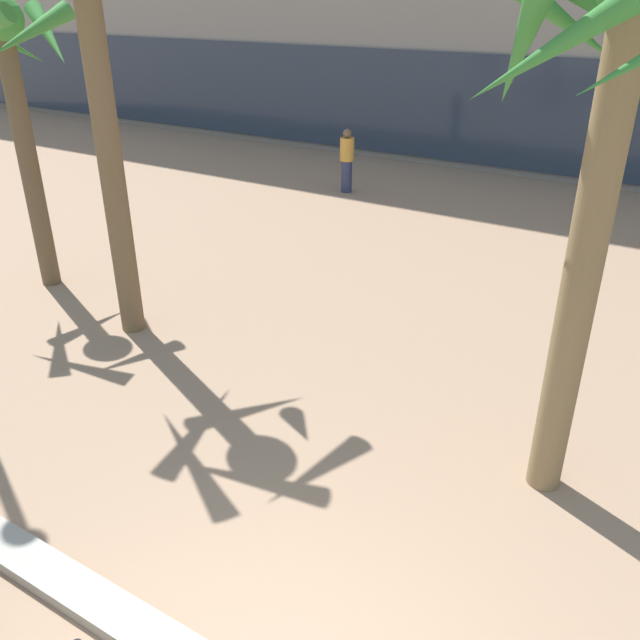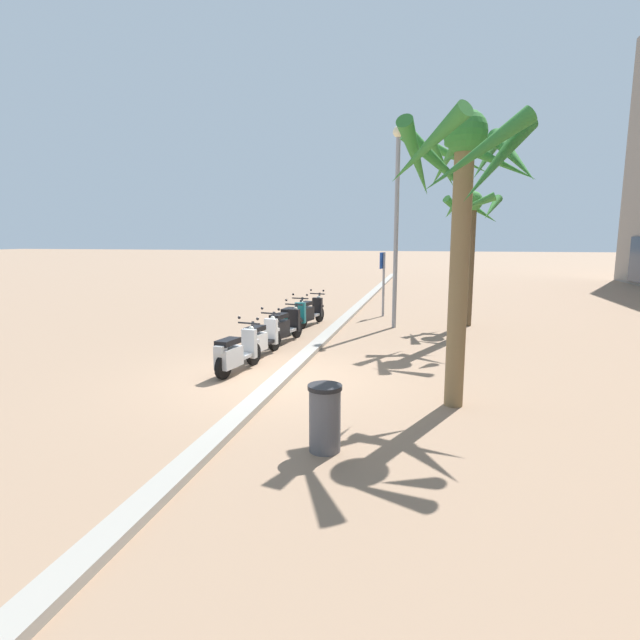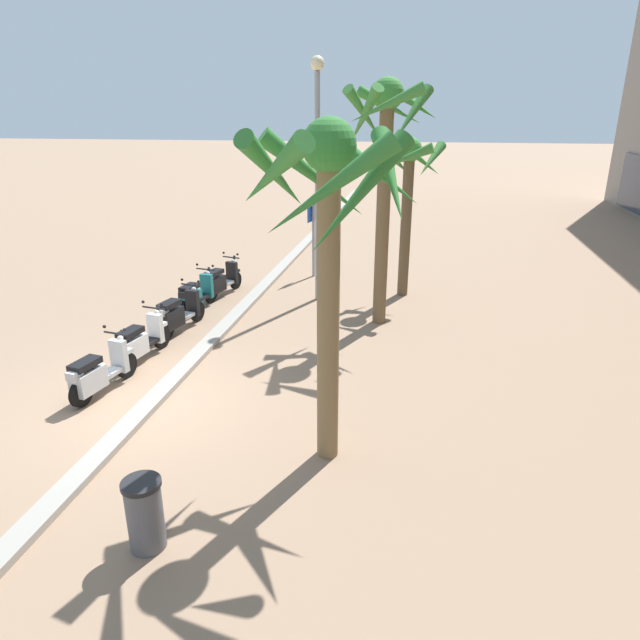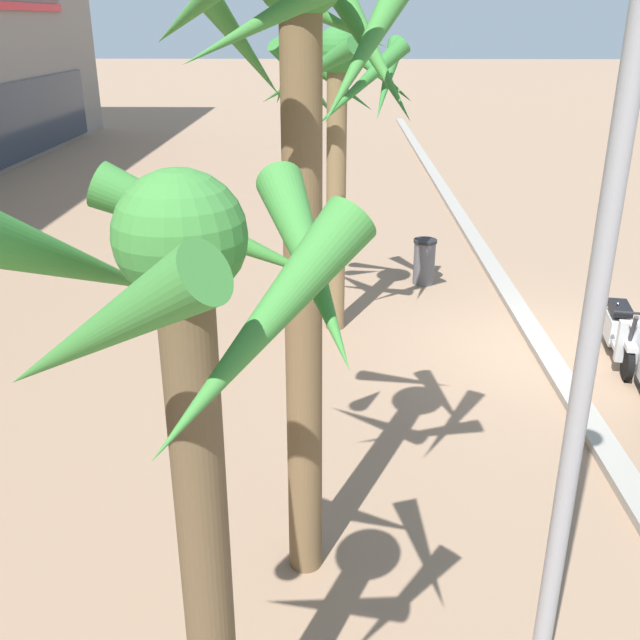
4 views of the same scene
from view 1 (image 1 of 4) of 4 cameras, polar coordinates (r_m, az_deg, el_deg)
palm_tree_near_sign at (r=11.37m, az=-25.12°, el=18.68°), size 1.94×1.98×4.44m
palm_tree_mid_walkway at (r=5.81m, az=24.33°, el=17.74°), size 2.64×2.63×5.01m
palm_tree_far_corner at (r=9.15m, az=-19.39°, el=24.57°), size 2.26×2.28×5.81m
pedestrian_strolling_near_curb at (r=16.44m, az=2.33°, el=13.63°), size 0.34×0.34×1.52m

